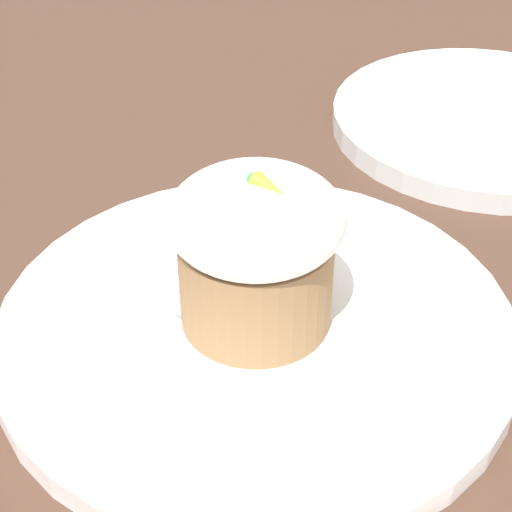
# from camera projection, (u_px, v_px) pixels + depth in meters

# --- Properties ---
(ground_plane) EXTENTS (4.00, 4.00, 0.00)m
(ground_plane) POSITION_uv_depth(u_px,v_px,m) (256.00, 337.00, 0.45)
(ground_plane) COLOR #3D281E
(dessert_plate) EXTENTS (0.27, 0.27, 0.01)m
(dessert_plate) POSITION_uv_depth(u_px,v_px,m) (256.00, 327.00, 0.45)
(dessert_plate) COLOR white
(dessert_plate) RESTS_ON ground_plane
(carrot_cake) EXTENTS (0.09, 0.09, 0.09)m
(carrot_cake) POSITION_uv_depth(u_px,v_px,m) (256.00, 248.00, 0.41)
(carrot_cake) COLOR olive
(carrot_cake) RESTS_ON dessert_plate
(spoon) EXTENTS (0.10, 0.09, 0.01)m
(spoon) POSITION_uv_depth(u_px,v_px,m) (173.00, 302.00, 0.45)
(spoon) COLOR #B7B7BC
(spoon) RESTS_ON dessert_plate
(side_plate) EXTENTS (0.22, 0.22, 0.02)m
(side_plate) POSITION_uv_depth(u_px,v_px,m) (486.00, 121.00, 0.62)
(side_plate) COLOR silver
(side_plate) RESTS_ON ground_plane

